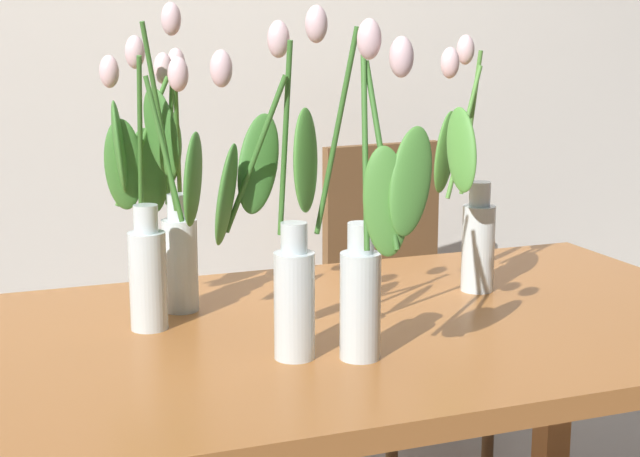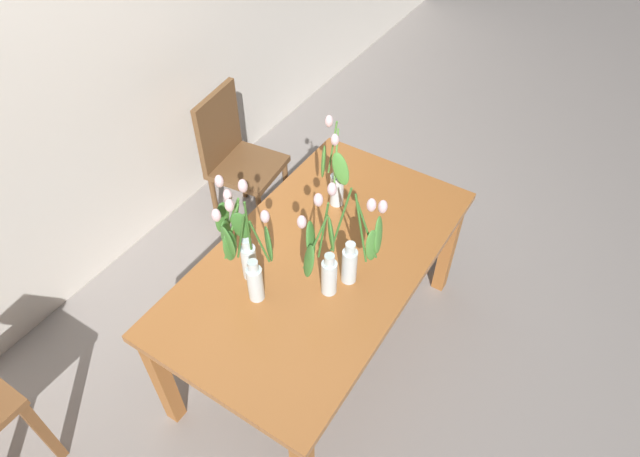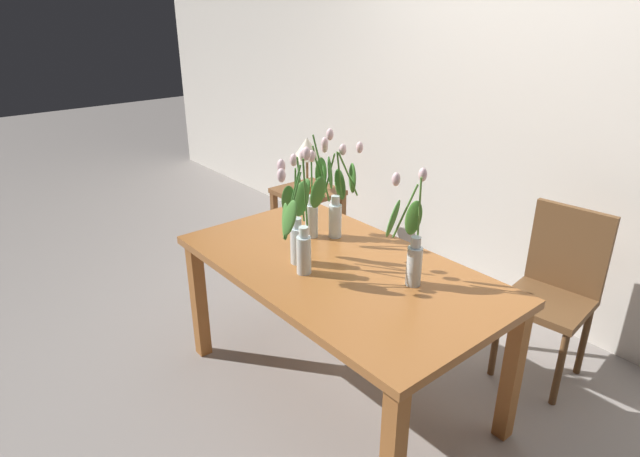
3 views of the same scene
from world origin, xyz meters
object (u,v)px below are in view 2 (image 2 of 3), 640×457
(tulip_vase_2, at_px, (323,266))
(tulip_vase_4, at_px, (335,179))
(tulip_vase_1, at_px, (252,261))
(tulip_vase_3, at_px, (354,251))
(tulip_vase_0, at_px, (239,246))
(dining_table, at_px, (320,269))
(dining_chair, at_px, (236,155))

(tulip_vase_2, xyz_separation_m, tulip_vase_4, (0.50, 0.24, -0.00))
(tulip_vase_2, bearing_deg, tulip_vase_1, 122.53)
(tulip_vase_1, distance_m, tulip_vase_3, 0.42)
(tulip_vase_0, distance_m, tulip_vase_4, 0.62)
(dining_table, height_order, tulip_vase_4, tulip_vase_4)
(tulip_vase_2, height_order, tulip_vase_3, tulip_vase_3)
(tulip_vase_1, relative_size, tulip_vase_2, 1.06)
(tulip_vase_1, bearing_deg, tulip_vase_4, -0.21)
(tulip_vase_4, bearing_deg, dining_chair, 73.59)
(dining_chair, bearing_deg, tulip_vase_0, -138.18)
(tulip_vase_0, relative_size, dining_chair, 0.54)
(tulip_vase_0, bearing_deg, tulip_vase_2, -72.16)
(tulip_vase_1, relative_size, dining_chair, 0.63)
(tulip_vase_3, relative_size, dining_chair, 0.62)
(tulip_vase_2, xyz_separation_m, dining_chair, (0.75, 1.12, -0.39))
(tulip_vase_1, distance_m, tulip_vase_4, 0.65)
(tulip_vase_0, height_order, tulip_vase_1, tulip_vase_1)
(tulip_vase_1, relative_size, tulip_vase_4, 1.11)
(dining_table, relative_size, tulip_vase_4, 3.04)
(tulip_vase_3, xyz_separation_m, tulip_vase_4, (0.38, 0.32, -0.03))
(dining_chair, bearing_deg, tulip_vase_3, -118.00)
(tulip_vase_0, distance_m, tulip_vase_1, 0.11)
(tulip_vase_0, xyz_separation_m, tulip_vase_1, (-0.05, -0.10, 0.01))
(dining_chair, bearing_deg, tulip_vase_1, -136.12)
(tulip_vase_0, bearing_deg, tulip_vase_3, -61.87)
(tulip_vase_2, bearing_deg, tulip_vase_0, 107.84)
(dining_table, distance_m, tulip_vase_4, 0.44)
(tulip_vase_1, bearing_deg, tulip_vase_2, -57.47)
(dining_table, bearing_deg, tulip_vase_1, 159.05)
(dining_table, height_order, tulip_vase_0, tulip_vase_0)
(tulip_vase_1, xyz_separation_m, tulip_vase_2, (0.16, -0.25, -0.03))
(tulip_vase_1, bearing_deg, tulip_vase_0, 65.99)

